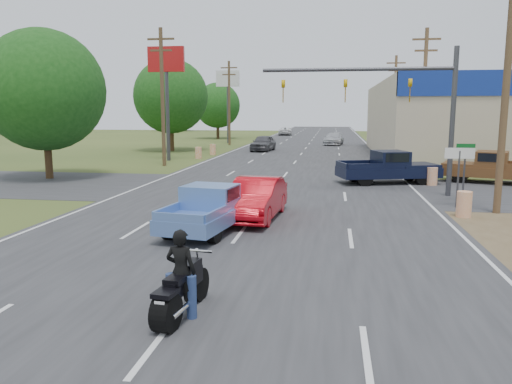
% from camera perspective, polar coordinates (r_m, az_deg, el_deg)
% --- Properties ---
extents(ground, '(200.00, 200.00, 0.00)m').
position_cam_1_polar(ground, '(9.23, -11.41, -16.74)').
color(ground, '#34481C').
rests_on(ground, ground).
extents(main_road, '(15.00, 180.00, 0.02)m').
position_cam_1_polar(main_road, '(48.03, 5.19, 4.34)').
color(main_road, '#2D2D30').
rests_on(main_road, ground).
extents(cross_road, '(120.00, 10.00, 0.02)m').
position_cam_1_polar(cross_road, '(26.25, 2.16, 0.39)').
color(cross_road, '#2D2D30').
rests_on(cross_road, ground).
extents(utility_pole_1, '(2.00, 0.28, 10.00)m').
position_cam_1_polar(utility_pole_1, '(21.82, 26.75, 11.64)').
color(utility_pole_1, '#4C3823').
rests_on(utility_pole_1, ground).
extents(utility_pole_2, '(2.00, 0.28, 10.00)m').
position_cam_1_polar(utility_pole_2, '(39.34, 18.63, 10.59)').
color(utility_pole_2, '#4C3823').
rests_on(utility_pole_2, ground).
extents(utility_pole_3, '(2.00, 0.28, 10.00)m').
position_cam_1_polar(utility_pole_3, '(57.16, 15.56, 10.14)').
color(utility_pole_3, '#4C3823').
rests_on(utility_pole_3, ground).
extents(utility_pole_5, '(2.00, 0.28, 10.00)m').
position_cam_1_polar(utility_pole_5, '(37.91, -10.66, 10.98)').
color(utility_pole_5, '#4C3823').
rests_on(utility_pole_5, ground).
extents(utility_pole_6, '(2.00, 0.28, 10.00)m').
position_cam_1_polar(utility_pole_6, '(61.07, -3.08, 10.37)').
color(utility_pole_6, '#4C3823').
rests_on(utility_pole_6, ground).
extents(tree_0, '(7.14, 7.14, 8.84)m').
position_cam_1_polar(tree_0, '(32.57, -23.07, 10.65)').
color(tree_0, '#422D19').
rests_on(tree_0, ground).
extents(tree_1, '(7.56, 7.56, 9.36)m').
position_cam_1_polar(tree_1, '(52.45, -9.73, 10.74)').
color(tree_1, '#422D19').
rests_on(tree_1, ground).
extents(tree_2, '(6.72, 6.72, 8.32)m').
position_cam_1_polar(tree_2, '(75.75, -4.42, 9.84)').
color(tree_2, '#422D19').
rests_on(tree_2, ground).
extents(tree_4, '(9.24, 9.24, 11.44)m').
position_cam_1_polar(tree_4, '(101.09, -26.66, 9.79)').
color(tree_4, '#422D19').
rests_on(tree_4, ground).
extents(tree_5, '(7.98, 7.98, 9.88)m').
position_cam_1_polar(tree_5, '(106.29, 23.82, 9.40)').
color(tree_5, '#422D19').
rests_on(tree_5, ground).
extents(tree_6, '(8.82, 8.82, 10.92)m').
position_cam_1_polar(tree_6, '(107.96, -9.19, 10.36)').
color(tree_6, '#422D19').
rests_on(tree_6, ground).
extents(barrel_0, '(0.56, 0.56, 1.00)m').
position_cam_1_polar(barrel_0, '(20.70, 22.69, -1.31)').
color(barrel_0, orange).
rests_on(barrel_0, ground).
extents(barrel_1, '(0.56, 0.56, 1.00)m').
position_cam_1_polar(barrel_1, '(29.00, 19.49, 1.68)').
color(barrel_1, orange).
rests_on(barrel_1, ground).
extents(barrel_2, '(0.56, 0.56, 1.00)m').
position_cam_1_polar(barrel_2, '(43.46, -6.60, 4.46)').
color(barrel_2, orange).
rests_on(barrel_2, ground).
extents(barrel_3, '(0.56, 0.56, 1.00)m').
position_cam_1_polar(barrel_3, '(47.25, -4.97, 4.86)').
color(barrel_3, orange).
rests_on(barrel_3, ground).
extents(pole_sign_left_near, '(3.00, 0.35, 9.20)m').
position_cam_1_polar(pole_sign_left_near, '(42.11, -10.21, 13.32)').
color(pole_sign_left_near, '#3F3F44').
rests_on(pole_sign_left_near, ground).
extents(pole_sign_left_far, '(3.00, 0.35, 9.20)m').
position_cam_1_polar(pole_sign_left_far, '(65.26, -3.24, 11.92)').
color(pole_sign_left_far, '#3F3F44').
rests_on(pole_sign_left_far, ground).
extents(lane_sign, '(1.20, 0.08, 2.52)m').
position_cam_1_polar(lane_sign, '(22.49, 22.20, 3.11)').
color(lane_sign, '#3F3F44').
rests_on(lane_sign, ground).
extents(street_name_sign, '(0.80, 0.08, 2.61)m').
position_cam_1_polar(street_name_sign, '(24.11, 22.73, 2.74)').
color(street_name_sign, '#3F3F44').
rests_on(street_name_sign, ground).
extents(signal_mast, '(9.12, 0.40, 7.00)m').
position_cam_1_polar(signal_mast, '(24.95, 15.59, 10.65)').
color(signal_mast, '#3F3F44').
rests_on(signal_mast, ground).
extents(red_convertible, '(1.97, 4.76, 1.53)m').
position_cam_1_polar(red_convertible, '(18.75, -0.01, -0.79)').
color(red_convertible, '#BC0813').
rests_on(red_convertible, ground).
extents(motorcycle, '(0.77, 2.32, 1.18)m').
position_cam_1_polar(motorcycle, '(9.99, -8.68, -11.36)').
color(motorcycle, black).
rests_on(motorcycle, ground).
extents(rider, '(0.66, 0.48, 1.68)m').
position_cam_1_polar(rider, '(9.94, -8.57, -9.51)').
color(rider, black).
rests_on(rider, ground).
extents(blue_pickup, '(2.56, 4.97, 1.57)m').
position_cam_1_polar(blue_pickup, '(16.97, -5.21, -1.79)').
color(blue_pickup, black).
rests_on(blue_pickup, ground).
extents(navy_pickup, '(5.92, 3.61, 1.84)m').
position_cam_1_polar(navy_pickup, '(29.12, 15.10, 2.77)').
color(navy_pickup, black).
rests_on(navy_pickup, ground).
extents(brown_pickup, '(5.83, 3.87, 1.80)m').
position_cam_1_polar(brown_pickup, '(31.27, 25.25, 2.60)').
color(brown_pickup, black).
rests_on(brown_pickup, ground).
extents(distant_car_grey, '(2.44, 4.99, 1.64)m').
position_cam_1_polar(distant_car_grey, '(51.61, 0.82, 5.61)').
color(distant_car_grey, '#4D4C51').
rests_on(distant_car_grey, ground).
extents(distant_car_silver, '(2.72, 5.47, 1.53)m').
position_cam_1_polar(distant_car_silver, '(61.93, 8.87, 6.04)').
color(distant_car_silver, '#B8B9BD').
rests_on(distant_car_silver, ground).
extents(distant_car_white, '(2.70, 5.15, 1.38)m').
position_cam_1_polar(distant_car_white, '(86.93, 3.35, 6.95)').
color(distant_car_white, silver).
rests_on(distant_car_white, ground).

